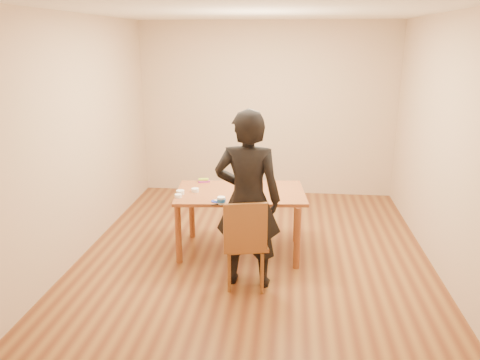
# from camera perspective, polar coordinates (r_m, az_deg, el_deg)

# --- Properties ---
(room_shell) EXTENTS (4.00, 4.50, 2.70)m
(room_shell) POSITION_cam_1_polar(r_m,az_deg,el_deg) (5.56, 2.27, 5.70)
(room_shell) COLOR #5D2D17
(room_shell) RESTS_ON ground
(dining_table) EXTENTS (1.54, 1.01, 0.04)m
(dining_table) POSITION_cam_1_polar(r_m,az_deg,el_deg) (5.36, 0.06, -1.59)
(dining_table) COLOR brown
(dining_table) RESTS_ON floor
(dining_chair) EXTENTS (0.46, 0.46, 0.04)m
(dining_chair) POSITION_cam_1_polar(r_m,az_deg,el_deg) (4.73, 0.87, -7.83)
(dining_chair) COLOR brown
(dining_chair) RESTS_ON floor
(cake_plate) EXTENTS (0.27, 0.27, 0.02)m
(cake_plate) POSITION_cam_1_polar(r_m,az_deg,el_deg) (5.35, 0.81, -1.29)
(cake_plate) COLOR #BC0C3C
(cake_plate) RESTS_ON dining_table
(cake) EXTENTS (0.22, 0.22, 0.07)m
(cake) POSITION_cam_1_polar(r_m,az_deg,el_deg) (5.34, 0.81, -0.83)
(cake) COLOR white
(cake) RESTS_ON cake_plate
(frosting_dome) EXTENTS (0.21, 0.21, 0.03)m
(frosting_dome) POSITION_cam_1_polar(r_m,az_deg,el_deg) (5.32, 0.81, -0.35)
(frosting_dome) COLOR white
(frosting_dome) RESTS_ON cake
(frosting_tub) EXTENTS (0.08, 0.08, 0.08)m
(frosting_tub) POSITION_cam_1_polar(r_m,az_deg,el_deg) (4.95, -2.30, -2.49)
(frosting_tub) COLOR white
(frosting_tub) RESTS_ON dining_table
(frosting_lid) EXTENTS (0.10, 0.10, 0.01)m
(frosting_lid) POSITION_cam_1_polar(r_m,az_deg,el_deg) (5.03, -2.98, -2.61)
(frosting_lid) COLOR navy
(frosting_lid) RESTS_ON dining_table
(frosting_dollop) EXTENTS (0.04, 0.04, 0.02)m
(frosting_dollop) POSITION_cam_1_polar(r_m,az_deg,el_deg) (5.02, -2.98, -2.47)
(frosting_dollop) COLOR white
(frosting_dollop) RESTS_ON frosting_lid
(ramekin_green) EXTENTS (0.08, 0.08, 0.04)m
(ramekin_green) POSITION_cam_1_polar(r_m,az_deg,el_deg) (5.19, -7.54, -1.93)
(ramekin_green) COLOR white
(ramekin_green) RESTS_ON dining_table
(ramekin_yellow) EXTENTS (0.08, 0.08, 0.04)m
(ramekin_yellow) POSITION_cam_1_polar(r_m,az_deg,el_deg) (5.36, -5.49, -1.23)
(ramekin_yellow) COLOR white
(ramekin_yellow) RESTS_ON dining_table
(ramekin_multi) EXTENTS (0.09, 0.09, 0.04)m
(ramekin_multi) POSITION_cam_1_polar(r_m,az_deg,el_deg) (5.30, -7.29, -1.48)
(ramekin_multi) COLOR white
(ramekin_multi) RESTS_ON dining_table
(candy_box_pink) EXTENTS (0.15, 0.10, 0.02)m
(candy_box_pink) POSITION_cam_1_polar(r_m,az_deg,el_deg) (5.72, -4.42, -0.14)
(candy_box_pink) COLOR #C32E8D
(candy_box_pink) RESTS_ON dining_table
(candy_box_green) EXTENTS (0.13, 0.08, 0.02)m
(candy_box_green) POSITION_cam_1_polar(r_m,az_deg,el_deg) (5.72, -4.47, 0.06)
(candy_box_green) COLOR #2A931B
(candy_box_green) RESTS_ON candy_box_pink
(spatula) EXTENTS (0.14, 0.08, 0.01)m
(spatula) POSITION_cam_1_polar(r_m,az_deg,el_deg) (4.94, -2.67, -2.96)
(spatula) COLOR black
(spatula) RESTS_ON dining_table
(person) EXTENTS (0.68, 0.47, 1.81)m
(person) POSITION_cam_1_polar(r_m,az_deg,el_deg) (4.60, 0.95, -2.45)
(person) COLOR black
(person) RESTS_ON floor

